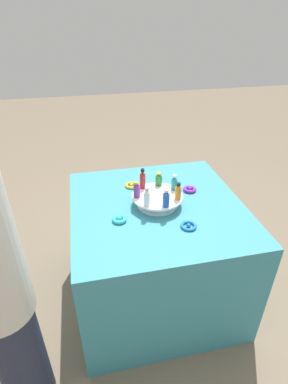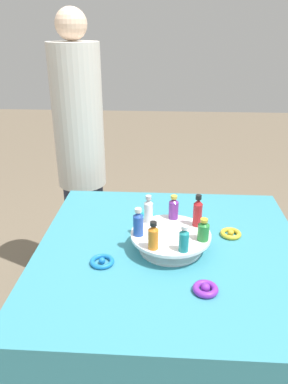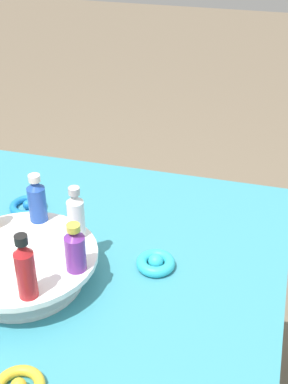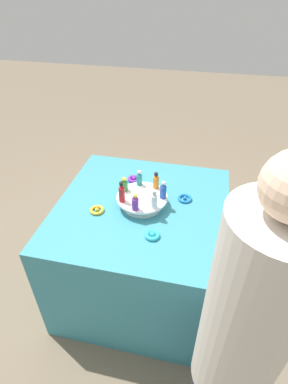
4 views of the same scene
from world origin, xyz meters
The scene contains 14 objects.
party_table centered at (0.00, 0.00, 0.39)m, with size 1.03×1.03×0.77m.
display_stand centered at (0.00, 0.00, 0.81)m, with size 0.30×0.30×0.07m.
bottle_clear centered at (0.09, -0.08, 0.89)m, with size 0.04×0.04×0.12m.
bottle_blue centered at (0.12, 0.02, 0.89)m, with size 0.04×0.04×0.11m.
bottle_orange centered at (0.06, 0.11, 0.89)m, with size 0.04×0.04×0.10m.
bottle_teal centered at (-0.04, 0.11, 0.88)m, with size 0.03×0.03×0.10m.
bottle_green centered at (-0.12, 0.04, 0.88)m, with size 0.04×0.04×0.09m.
bottle_red centered at (-0.10, -0.07, 0.90)m, with size 0.04×0.04×0.13m.
bottle_purple centered at (-0.01, -0.12, 0.88)m, with size 0.04×0.04×0.10m.
ribbon_bow_teal centered at (0.11, -0.25, 0.78)m, with size 0.08×0.08×0.03m.
ribbon_bow_blue centered at (0.25, 0.11, 0.78)m, with size 0.09×0.09×0.02m.
ribbon_bow_purple centered at (-0.11, 0.25, 0.78)m, with size 0.08×0.08×0.03m.
ribbon_bow_gold centered at (-0.25, -0.11, 0.78)m, with size 0.09×0.09×0.03m.
person_figure centered at (0.52, -0.81, 0.83)m, with size 0.28×0.28×1.64m.
Camera 2 is at (0.03, 1.23, 1.57)m, focal length 35.00 mm.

